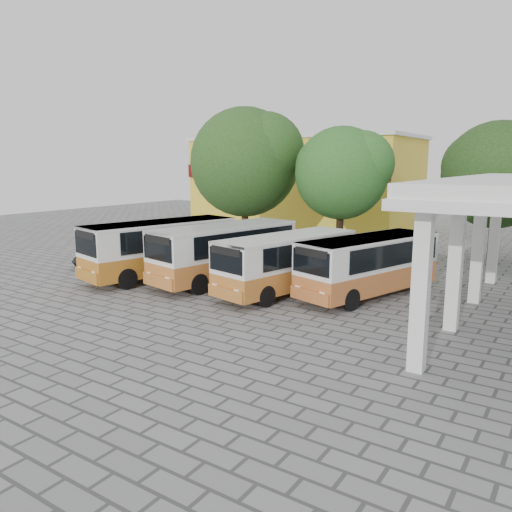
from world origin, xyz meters
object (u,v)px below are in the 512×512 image
Objects in this scene: bus_far_left at (161,245)px; parked_car at (109,255)px; bus_far_right at (369,262)px; bus_centre_left at (225,249)px; bus_centre_right at (287,260)px.

parked_car is at bearing -172.30° from bus_far_left.
bus_far_left is 1.09× the size of bus_far_right.
bus_centre_left reaches higher than parked_car.
bus_centre_left is 3.71m from bus_centre_right.
bus_far_right is at bearing 36.77° from bus_centre_right.
bus_far_right is at bearing 26.47° from bus_far_left.
bus_centre_right is at bearing 4.62° from parked_car.
parked_car is (-8.14, -0.50, -1.06)m from bus_centre_left.
bus_far_right reaches higher than bus_centre_right.
bus_far_left reaches higher than bus_centre_right.
bus_far_right is (3.35, 1.51, 0.00)m from bus_centre_right.
bus_centre_right is (3.70, -0.16, -0.11)m from bus_centre_left.
bus_centre_right is at bearing 20.58° from bus_far_left.
bus_far_left reaches higher than bus_far_right.
bus_centre_right is 0.99× the size of bus_far_right.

